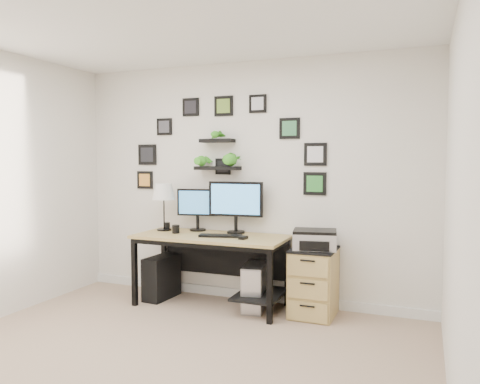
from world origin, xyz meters
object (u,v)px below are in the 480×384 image
at_px(printer, 315,239).
at_px(file_cabinet, 314,282).
at_px(pc_tower_black, 162,277).
at_px(desk, 215,247).
at_px(monitor_right, 236,203).
at_px(table_lamp, 164,193).
at_px(pc_tower_grey, 255,287).
at_px(monitor_left, 197,206).
at_px(mug, 176,229).

bearing_deg(printer, file_cabinet, 116.59).
distance_m(pc_tower_black, file_cabinet, 1.71).
xyz_separation_m(desk, printer, (1.05, 0.03, 0.14)).
xyz_separation_m(monitor_right, table_lamp, (-0.82, -0.11, 0.09)).
height_order(pc_tower_grey, file_cabinet, file_cabinet).
height_order(monitor_left, table_lamp, table_lamp).
bearing_deg(table_lamp, monitor_right, 7.51).
bearing_deg(pc_tower_black, table_lamp, 100.21).
distance_m(monitor_right, table_lamp, 0.84).
relative_size(desk, pc_tower_black, 3.40).
bearing_deg(monitor_left, mug, -118.57).
bearing_deg(desk, printer, 1.71).
height_order(monitor_left, monitor_right, monitor_right).
bearing_deg(pc_tower_grey, monitor_left, 166.75).
bearing_deg(pc_tower_black, mug, -9.67).
xyz_separation_m(table_lamp, pc_tower_grey, (1.10, -0.06, -0.94)).
bearing_deg(pc_tower_grey, desk, -176.92).
height_order(monitor_left, printer, monitor_left).
distance_m(monitor_left, pc_tower_grey, 1.10).
distance_m(mug, pc_tower_grey, 1.05).
bearing_deg(monitor_left, printer, -6.97).
height_order(table_lamp, file_cabinet, table_lamp).
relative_size(monitor_right, file_cabinet, 0.90).
bearing_deg(file_cabinet, mug, -175.81).
xyz_separation_m(monitor_left, monitor_right, (0.46, -0.01, 0.06)).
bearing_deg(mug, pc_tower_black, 166.10).
relative_size(table_lamp, pc_tower_black, 1.12).
bearing_deg(monitor_left, desk, -32.60).
xyz_separation_m(pc_tower_black, printer, (1.72, 0.03, 0.53)).
distance_m(monitor_left, table_lamp, 0.41).
bearing_deg(pc_tower_grey, file_cabinet, 3.28).
bearing_deg(desk, pc_tower_black, 179.75).
bearing_deg(mug, desk, 6.49).
bearing_deg(desk, pc_tower_grey, 3.08).
bearing_deg(pc_tower_black, file_cabinet, 6.09).
bearing_deg(monitor_left, monitor_right, -0.95).
xyz_separation_m(desk, table_lamp, (-0.67, 0.08, 0.55)).
height_order(monitor_right, pc_tower_grey, monitor_right).
bearing_deg(monitor_right, file_cabinet, -8.49).
distance_m(pc_tower_black, pc_tower_grey, 1.10).
xyz_separation_m(mug, file_cabinet, (1.49, 0.11, -0.46)).
xyz_separation_m(monitor_left, printer, (1.37, -0.17, -0.26)).
distance_m(monitor_right, printer, 0.97).
bearing_deg(printer, pc_tower_grey, -179.25).
bearing_deg(mug, printer, 3.13).
xyz_separation_m(monitor_left, pc_tower_black, (-0.35, -0.20, -0.79)).
bearing_deg(file_cabinet, desk, -176.80).
xyz_separation_m(table_lamp, pc_tower_black, (0.01, -0.08, -0.94)).
xyz_separation_m(mug, pc_tower_grey, (0.88, 0.07, -0.56)).
bearing_deg(file_cabinet, pc_tower_grey, -176.72).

